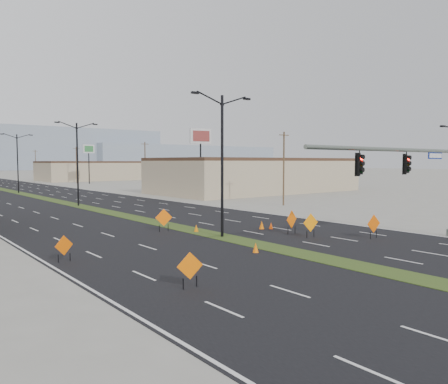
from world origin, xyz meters
TOP-DOWN VIEW (x-y plane):
  - ground at (0.00, 0.00)m, footprint 600.00×600.00m
  - building_se_near at (34.00, 45.00)m, footprint 36.00×18.00m
  - building_se_far at (38.00, 110.00)m, footprint 44.00×16.00m
  - mesa_east at (180.00, 290.00)m, footprint 160.00×50.00m
  - signal_mast at (8.56, 2.00)m, footprint 16.30×0.60m
  - streetlight_0 at (0.00, 12.00)m, footprint 5.15×0.24m
  - streetlight_1 at (0.00, 40.00)m, footprint 5.15×0.24m
  - streetlight_2 at (0.00, 68.00)m, footprint 5.15×0.24m
  - utility_pole_0 at (20.00, 25.00)m, footprint 1.60×0.20m
  - utility_pole_1 at (20.00, 60.00)m, footprint 1.60×0.20m
  - utility_pole_2 at (20.00, 95.00)m, footprint 1.60×0.20m
  - utility_pole_3 at (20.00, 130.00)m, footprint 1.60×0.20m
  - construction_sign_0 at (-11.42, 11.29)m, footprint 1.05×0.31m
  - construction_sign_1 at (-8.92, 3.00)m, footprint 1.15×0.31m
  - construction_sign_2 at (-2.00, 16.69)m, footprint 1.27×0.44m
  - construction_sign_3 at (4.81, 9.77)m, footprint 1.32×0.31m
  - construction_sign_4 at (4.67, 7.85)m, footprint 1.29×0.23m
  - construction_sign_5 at (7.88, 4.90)m, footprint 1.26×0.21m
  - cone_0 at (-1.79, 6.58)m, footprint 0.46×0.46m
  - cone_1 at (4.73, 12.89)m, footprint 0.45×0.45m
  - cone_2 at (5.30, 12.41)m, footprint 0.37×0.37m
  - cone_3 at (-0.18, 14.95)m, footprint 0.47×0.47m
  - pole_sign_east_near at (18.69, 40.59)m, footprint 3.35×0.99m
  - pole_sign_east_far at (21.37, 90.46)m, footprint 3.08×1.09m

SIDE VIEW (x-z plane):
  - ground at x=0.00m, z-range 0.00..0.00m
  - cone_2 at x=5.30m, z-range 0.00..0.55m
  - cone_3 at x=-0.18m, z-range 0.00..0.60m
  - cone_0 at x=-1.79m, z-range 0.00..0.61m
  - cone_1 at x=4.73m, z-range 0.00..0.67m
  - construction_sign_0 at x=-11.42m, z-range 0.12..1.56m
  - construction_sign_1 at x=-8.92m, z-range 0.14..1.70m
  - construction_sign_5 at x=7.88m, z-range 0.15..1.84m
  - construction_sign_4 at x=4.67m, z-range 0.16..1.89m
  - construction_sign_2 at x=-2.00m, z-range 0.16..1.92m
  - construction_sign_3 at x=4.81m, z-range 0.16..1.94m
  - building_se_far at x=38.00m, z-range 0.00..5.00m
  - building_se_near at x=34.00m, z-range 0.00..5.50m
  - utility_pole_0 at x=20.00m, z-range 0.17..9.17m
  - utility_pole_1 at x=20.00m, z-range 0.17..9.17m
  - utility_pole_2 at x=20.00m, z-range 0.17..9.17m
  - utility_pole_3 at x=20.00m, z-range 0.17..9.17m
  - signal_mast at x=8.56m, z-range 0.79..8.79m
  - streetlight_0 at x=0.00m, z-range 0.41..10.43m
  - streetlight_1 at x=0.00m, z-range 0.41..10.43m
  - streetlight_2 at x=0.00m, z-range 0.41..10.43m
  - pole_sign_east_far at x=21.37m, z-range 2.99..12.45m
  - pole_sign_east_near at x=18.69m, z-range 3.29..13.54m
  - mesa_east at x=180.00m, z-range 0.00..18.00m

